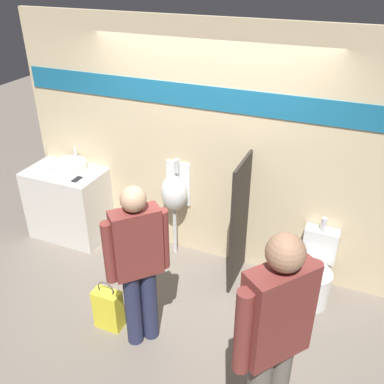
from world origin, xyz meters
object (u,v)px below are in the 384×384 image
at_px(toilet, 314,275).
at_px(person_with_lanyard, 138,262).
at_px(person_in_vest, 274,338).
at_px(cell_phone, 77,179).
at_px(urinal_near_counter, 175,193).
at_px(sink_basin, 69,166).
at_px(shopping_bag, 108,309).

xyz_separation_m(toilet, person_with_lanyard, (-1.37, -1.17, 0.60)).
bearing_deg(person_in_vest, toilet, 34.41).
relative_size(cell_phone, urinal_near_counter, 0.12).
bearing_deg(person_in_vest, person_with_lanyard, 108.16).
xyz_separation_m(cell_phone, person_with_lanyard, (1.40, -1.05, -0.01)).
height_order(toilet, person_with_lanyard, person_with_lanyard).
xyz_separation_m(cell_phone, person_in_vest, (2.68, -1.51, 0.09)).
bearing_deg(cell_phone, person_with_lanyard, -37.00).
bearing_deg(urinal_near_counter, sink_basin, -175.27).
distance_m(urinal_near_counter, toilet, 1.75).
bearing_deg(person_in_vest, cell_phone, 98.37).
distance_m(cell_phone, toilet, 2.84).
relative_size(cell_phone, shopping_bag, 0.25).
distance_m(toilet, shopping_bag, 2.11).
bearing_deg(toilet, person_with_lanyard, -139.58).
bearing_deg(sink_basin, person_in_vest, -30.11).
height_order(urinal_near_counter, person_with_lanyard, person_with_lanyard).
height_order(person_with_lanyard, shopping_bag, person_with_lanyard).
distance_m(sink_basin, shopping_bag, 1.91).
distance_m(urinal_near_counter, person_with_lanyard, 1.37).
relative_size(person_in_vest, shopping_bag, 3.28).
bearing_deg(cell_phone, urinal_near_counter, 14.48).
xyz_separation_m(cell_phone, toilet, (2.77, 0.12, -0.61)).
xyz_separation_m(person_in_vest, shopping_bag, (-1.65, 0.45, -0.79)).
relative_size(person_in_vest, person_with_lanyard, 1.12).
relative_size(sink_basin, person_with_lanyard, 0.26).
bearing_deg(urinal_near_counter, toilet, -5.94).
bearing_deg(toilet, shopping_bag, -146.09).
height_order(person_in_vest, shopping_bag, person_in_vest).
xyz_separation_m(urinal_near_counter, person_with_lanyard, (0.28, -1.34, 0.08)).
distance_m(sink_basin, person_with_lanyard, 2.05).
relative_size(sink_basin, person_in_vest, 0.23).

